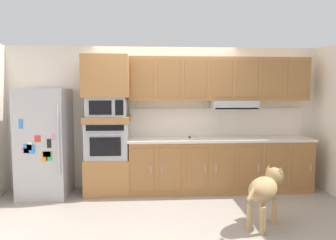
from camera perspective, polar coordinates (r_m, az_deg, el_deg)
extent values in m
plane|color=#9E9389|center=(4.69, 0.20, -16.02)|extent=(9.60, 9.60, 0.00)
cube|color=silver|center=(5.51, -0.54, 0.48)|extent=(6.20, 0.12, 2.50)
cube|color=#ADADB2|center=(5.40, -22.06, -3.93)|extent=(0.76, 0.70, 1.76)
cylinder|color=silver|center=(4.93, -19.83, -3.50)|extent=(0.02, 0.02, 1.10)
cube|color=pink|center=(4.97, -20.71, -2.99)|extent=(0.05, 0.01, 0.09)
cube|color=#337FDB|center=(5.13, -25.03, -4.87)|extent=(0.08, 0.01, 0.14)
cube|color=white|center=(5.11, -24.49, -4.48)|extent=(0.06, 0.01, 0.12)
cube|color=pink|center=(5.14, -25.22, -5.21)|extent=(0.10, 0.01, 0.07)
cube|color=#337FDB|center=(5.11, -24.29, -4.99)|extent=(0.12, 0.01, 0.14)
cube|color=black|center=(5.04, -21.74, -5.98)|extent=(0.12, 0.01, 0.08)
cube|color=red|center=(5.05, -23.24, -3.23)|extent=(0.09, 0.01, 0.10)
cube|color=black|center=(5.00, -21.38, -4.11)|extent=(0.06, 0.01, 0.14)
cube|color=orange|center=(5.06, -22.11, -6.36)|extent=(0.08, 0.01, 0.16)
cube|color=#337FDB|center=(5.11, -25.87, -0.67)|extent=(0.06, 0.01, 0.15)
cube|color=green|center=(5.04, -21.39, -6.29)|extent=(0.09, 0.01, 0.15)
cube|color=#A8703D|center=(5.35, -11.11, -10.08)|extent=(0.74, 0.62, 0.60)
cube|color=#A8AAAF|center=(5.23, -11.22, -3.72)|extent=(0.70, 0.58, 0.60)
cube|color=black|center=(4.95, -11.67, -4.92)|extent=(0.49, 0.01, 0.30)
cube|color=black|center=(4.91, -11.73, -1.47)|extent=(0.59, 0.01, 0.09)
cylinder|color=#A8AAAF|center=(4.90, -11.75, -2.72)|extent=(0.56, 0.02, 0.02)
cube|color=#A8703D|center=(5.19, -11.28, 0.11)|extent=(0.74, 0.62, 0.10)
cube|color=#A8AAAF|center=(5.18, -11.32, 2.42)|extent=(0.64, 0.53, 0.32)
cube|color=black|center=(4.92, -12.57, 2.27)|extent=(0.35, 0.01, 0.22)
cube|color=black|center=(4.88, -9.13, 2.31)|extent=(0.13, 0.01, 0.24)
cube|color=#A8703D|center=(5.18, -11.42, 7.96)|extent=(0.74, 0.62, 0.68)
cube|color=#A8703D|center=(5.41, 9.65, -8.37)|extent=(3.09, 0.60, 0.88)
cube|color=#9A6738|center=(4.97, -4.76, -9.30)|extent=(0.37, 0.01, 0.70)
cylinder|color=#BCBCC1|center=(4.96, -3.21, -9.34)|extent=(0.01, 0.01, 0.12)
cube|color=#9A6738|center=(4.98, 0.39, -9.25)|extent=(0.37, 0.01, 0.70)
cylinder|color=#BCBCC1|center=(4.96, -1.14, -9.32)|extent=(0.01, 0.01, 0.12)
cube|color=#9A6738|center=(5.03, 5.49, -9.14)|extent=(0.37, 0.01, 0.70)
cylinder|color=#BCBCC1|center=(5.04, 7.02, -9.13)|extent=(0.01, 0.01, 0.12)
cube|color=#9A6738|center=(5.11, 10.44, -8.96)|extent=(0.37, 0.01, 0.70)
cylinder|color=#BCBCC1|center=(5.07, 9.01, -9.06)|extent=(0.01, 0.01, 0.12)
cube|color=#9A6738|center=(5.24, 15.19, -8.72)|extent=(0.37, 0.01, 0.70)
cylinder|color=#BCBCC1|center=(5.27, 16.63, -8.68)|extent=(0.01, 0.01, 0.12)
cube|color=#9A6738|center=(5.39, 19.69, -8.44)|extent=(0.37, 0.01, 0.70)
cylinder|color=#BCBCC1|center=(5.33, 18.43, -8.56)|extent=(0.01, 0.01, 0.12)
cube|color=#9A6738|center=(5.58, 23.91, -8.13)|extent=(0.37, 0.01, 0.70)
cylinder|color=#BCBCC1|center=(5.63, 25.19, -8.07)|extent=(0.01, 0.01, 0.12)
cube|color=silver|center=(5.32, 9.73, -3.54)|extent=(3.13, 0.64, 0.04)
cube|color=white|center=(5.57, 9.09, -0.36)|extent=(3.13, 0.02, 0.50)
cube|color=#A8703D|center=(5.40, 9.57, 7.54)|extent=(3.09, 0.34, 0.74)
cube|color=#A8AAAF|center=(5.38, 12.11, 2.82)|extent=(0.76, 0.48, 0.14)
cube|color=black|center=(5.17, 12.75, 2.12)|extent=(0.72, 0.04, 0.02)
cube|color=#9A6738|center=(5.08, -4.81, 7.76)|extent=(0.37, 0.01, 0.63)
cube|color=#9A6738|center=(5.09, 0.21, 7.77)|extent=(0.37, 0.01, 0.63)
cube|color=#9A6738|center=(5.14, 5.17, 7.72)|extent=(0.37, 0.01, 0.63)
cube|color=#9A6738|center=(5.22, 10.01, 7.62)|extent=(0.37, 0.01, 0.63)
cube|color=#9A6738|center=(5.34, 14.66, 7.48)|extent=(0.37, 0.01, 0.63)
cube|color=#9A6738|center=(5.50, 19.08, 7.29)|extent=(0.37, 0.01, 0.63)
cube|color=#9A6738|center=(5.68, 23.23, 7.08)|extent=(0.37, 0.01, 0.63)
cylinder|color=black|center=(5.27, 4.08, -3.19)|extent=(0.03, 0.10, 0.03)
cylinder|color=silver|center=(5.29, 5.26, -3.17)|extent=(0.01, 0.12, 0.01)
ellipsoid|color=tan|center=(4.07, 17.34, -12.28)|extent=(0.59, 0.60, 0.30)
sphere|color=tan|center=(4.39, 19.29, -9.95)|extent=(0.24, 0.24, 0.24)
ellipsoid|color=olive|center=(4.50, 19.83, -9.88)|extent=(0.16, 0.16, 0.09)
cone|color=tan|center=(4.38, 18.22, -8.52)|extent=(0.07, 0.07, 0.08)
cone|color=tan|center=(4.32, 20.31, -8.75)|extent=(0.07, 0.07, 0.08)
cylinder|color=tan|center=(3.76, 15.27, -13.21)|extent=(0.15, 0.16, 0.14)
cylinder|color=tan|center=(4.37, 17.16, -15.51)|extent=(0.07, 0.07, 0.34)
cylinder|color=tan|center=(4.31, 19.29, -15.85)|extent=(0.07, 0.07, 0.34)
cylinder|color=tan|center=(4.05, 15.00, -17.16)|extent=(0.07, 0.07, 0.34)
cylinder|color=tan|center=(3.99, 17.29, -17.57)|extent=(0.07, 0.07, 0.34)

